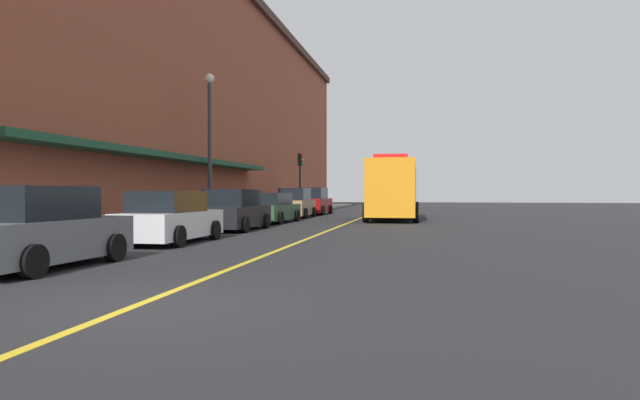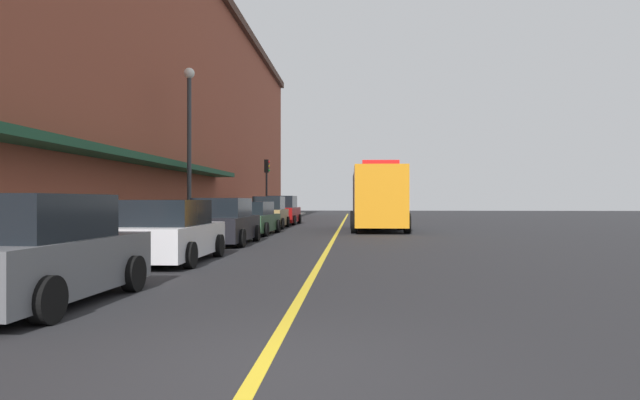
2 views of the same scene
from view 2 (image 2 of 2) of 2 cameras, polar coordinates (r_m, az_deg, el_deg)
name	(u,v)px [view 2 (image 2 of 2)]	position (r m, az deg, el deg)	size (l,w,h in m)	color
ground_plane	(339,230)	(30.31, 1.95, -3.08)	(112.00, 112.00, 0.00)	#232326
sidewalk_left	(227,228)	(31.11, -9.55, -2.86)	(2.40, 70.00, 0.15)	#9E9B93
lane_center_stripe	(339,230)	(30.31, 1.95, -3.07)	(0.16, 70.00, 0.01)	gold
brick_building_left	(89,95)	(33.12, -22.62, 9.94)	(13.45, 64.00, 14.68)	brown
parked_car_0	(37,253)	(9.63, -27.10, -4.89)	(2.21, 4.25, 1.71)	#595B60
parked_car_1	(171,233)	(15.00, -15.07, -3.28)	(2.03, 4.46, 1.63)	silver
parked_car_2	(224,223)	(20.66, -9.84, -2.30)	(2.09, 4.64, 1.70)	black
parked_car_3	(252,219)	(26.32, -7.02, -1.94)	(2.25, 4.94, 1.55)	#2D5133
parked_car_4	(270,214)	(31.95, -5.20, -1.40)	(1.98, 4.23, 1.83)	#A5844C
parked_car_5	(283,211)	(37.09, -3.85, -1.15)	(2.17, 4.42, 1.90)	maroon
utility_truck	(377,199)	(29.92, 5.91, 0.13)	(2.97, 8.03, 3.56)	orange
parking_meter_0	(215,213)	(25.16, -10.74, -1.29)	(0.14, 0.18, 1.33)	#4C4C51
parking_meter_1	(150,219)	(17.67, -17.09, -1.83)	(0.14, 0.18, 1.33)	#4C4C51
parking_meter_2	(2,232)	(11.35, -29.86, -2.84)	(0.14, 0.18, 1.33)	#4C4C51
parking_meter_3	(265,208)	(38.61, -5.66, -0.85)	(0.14, 0.18, 1.33)	#4C4C51
street_lamp_left	(189,133)	(23.68, -13.29, 6.73)	(0.44, 0.44, 6.94)	#33383D
traffic_light_near	(267,178)	(38.92, -5.50, 2.25)	(0.38, 0.36, 4.30)	#232326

